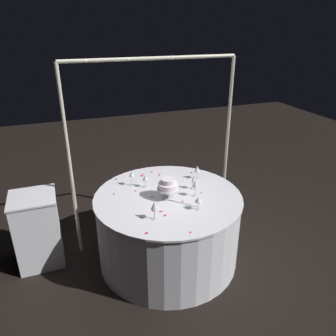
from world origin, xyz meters
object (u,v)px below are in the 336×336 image
Objects in this scene: side_table at (38,230)px; tiered_cake at (168,185)px; decorative_arch at (154,130)px; wine_glass_4 at (132,175)px; wine_glass_5 at (194,179)px; cake_knife at (181,202)px; wine_glass_3 at (197,169)px; wine_glass_1 at (198,200)px; wine_glass_2 at (155,206)px; main_table at (168,228)px; wine_glass_0 at (195,184)px; wine_glass_6 at (145,178)px.

side_table is 1.44m from tiered_cake.
decorative_arch is 0.52m from wine_glass_4.
wine_glass_5 is at bearing -26.69° from wine_glass_4.
decorative_arch reaches higher than cake_knife.
tiered_cake is at bearing -146.07° from wine_glass_3.
cake_knife is at bearing -57.98° from tiered_cake.
tiered_cake is at bearing 121.86° from wine_glass_1.
side_table is 4.75× the size of wine_glass_4.
wine_glass_5 is at bearing 16.00° from tiered_cake.
tiered_cake is 0.33m from wine_glass_5.
wine_glass_2 is 0.93m from wine_glass_3.
decorative_arch reaches higher than main_table.
tiered_cake is at bearing -108.15° from main_table.
side_table is at bearing 175.15° from wine_glass_3.
tiered_cake is 1.28× the size of wine_glass_0.
wine_glass_1 is 0.81× the size of wine_glass_4.
wine_glass_0 reaches higher than wine_glass_1.
decorative_arch is at bearing 102.71° from wine_glass_1.
wine_glass_2 reaches higher than wine_glass_3.
wine_glass_0 reaches higher than wine_glass_3.
wine_glass_5 reaches higher than wine_glass_6.
wine_glass_3 is (0.69, 0.62, -0.02)m from wine_glass_2.
tiered_cake reaches higher than wine_glass_0.
side_table is at bearing -179.30° from decorative_arch.
wine_glass_1 is 0.43m from wine_glass_2.
wine_glass_2 is at bearing -127.07° from tiered_cake.
wine_glass_0 is 0.98× the size of wine_glass_2.
cake_knife is (0.23, -0.43, -0.10)m from wine_glass_6.
wine_glass_3 is (0.44, 0.26, 0.49)m from main_table.
main_table is 1.89× the size of side_table.
wine_glass_2 is 0.69m from wine_glass_5.
decorative_arch reaches higher than wine_glass_0.
wine_glass_4 is 0.73× the size of cake_knife.
wine_glass_2 reaches higher than cake_knife.
decorative_arch is 0.82m from cake_knife.
tiered_cake is 0.27m from wine_glass_0.
wine_glass_2 is (-0.24, -0.32, -0.01)m from tiered_cake.
wine_glass_6 is at bearing 81.24° from wine_glass_2.
wine_glass_4 is 1.05× the size of wine_glass_5.
wine_glass_3 is at bearing -20.30° from decorative_arch.
main_table is (-0.00, -0.43, -0.94)m from decorative_arch.
wine_glass_2 is 0.77× the size of cake_knife.
side_table is at bearing 160.51° from tiered_cake.
wine_glass_0 is (1.54, -0.51, 0.50)m from side_table.
wine_glass_1 is 0.66m from wine_glass_3.
side_table is at bearing 161.71° from wine_glass_0.
cake_knife is at bearing -55.94° from wine_glass_4.
wine_glass_6 is (0.09, 0.61, -0.03)m from wine_glass_2.
wine_glass_4 is (-0.53, 0.44, -0.00)m from wine_glass_0.
wine_glass_0 is 1.28× the size of wine_glass_1.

